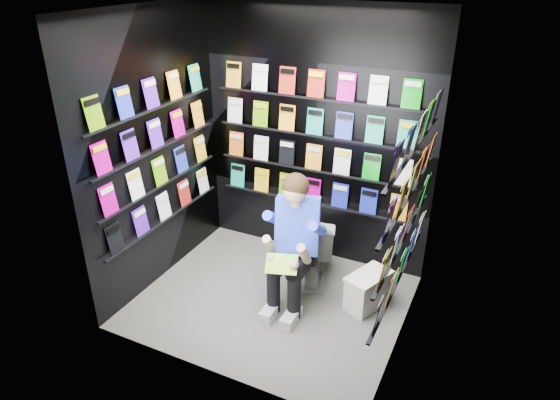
% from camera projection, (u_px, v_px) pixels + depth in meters
% --- Properties ---
extents(floor, '(2.40, 2.40, 0.00)m').
position_uv_depth(floor, '(272.00, 301.00, 4.73)').
color(floor, '#5F5F5D').
rests_on(floor, ground).
extents(ceiling, '(2.40, 2.40, 0.00)m').
position_uv_depth(ceiling, '(269.00, 9.00, 3.58)').
color(ceiling, white).
rests_on(ceiling, floor).
extents(wall_back, '(2.40, 0.04, 2.60)m').
position_uv_depth(wall_back, '(315.00, 139.00, 4.97)').
color(wall_back, black).
rests_on(wall_back, floor).
extents(wall_front, '(2.40, 0.04, 2.60)m').
position_uv_depth(wall_front, '(204.00, 228.00, 3.35)').
color(wall_front, black).
rests_on(wall_front, floor).
extents(wall_left, '(0.04, 2.00, 2.60)m').
position_uv_depth(wall_left, '(155.00, 153.00, 4.63)').
color(wall_left, black).
rests_on(wall_left, floor).
extents(wall_right, '(0.04, 2.00, 2.60)m').
position_uv_depth(wall_right, '(415.00, 203.00, 3.69)').
color(wall_right, black).
rests_on(wall_right, floor).
extents(comics_back, '(2.10, 0.06, 1.37)m').
position_uv_depth(comics_back, '(314.00, 140.00, 4.94)').
color(comics_back, orange).
rests_on(comics_back, wall_back).
extents(comics_left, '(0.06, 1.70, 1.37)m').
position_uv_depth(comics_left, '(158.00, 153.00, 4.61)').
color(comics_left, orange).
rests_on(comics_left, wall_left).
extents(comics_right, '(0.06, 1.70, 1.37)m').
position_uv_depth(comics_right, '(411.00, 201.00, 3.70)').
color(comics_right, orange).
rests_on(comics_right, wall_right).
extents(toilet, '(0.63, 0.84, 0.73)m').
position_uv_depth(toilet, '(313.00, 245.00, 4.94)').
color(toilet, white).
rests_on(toilet, floor).
extents(longbox, '(0.37, 0.48, 0.32)m').
position_uv_depth(longbox, '(368.00, 292.00, 4.60)').
color(longbox, white).
rests_on(longbox, floor).
extents(longbox_lid, '(0.40, 0.50, 0.03)m').
position_uv_depth(longbox_lid, '(369.00, 276.00, 4.52)').
color(longbox_lid, white).
rests_on(longbox_lid, longbox).
extents(reader, '(0.74, 0.90, 1.42)m').
position_uv_depth(reader, '(298.00, 226.00, 4.45)').
color(reader, '#2740F2').
rests_on(reader, toilet).
extents(held_comic, '(0.31, 0.24, 0.12)m').
position_uv_depth(held_comic, '(282.00, 264.00, 4.25)').
color(held_comic, green).
rests_on(held_comic, reader).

